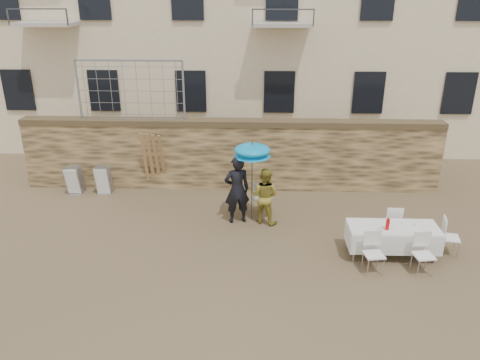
{
  "coord_description": "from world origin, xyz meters",
  "views": [
    {
      "loc": [
        0.82,
        -8.91,
        5.96
      ],
      "look_at": [
        0.4,
        2.2,
        1.4
      ],
      "focal_mm": 35.0,
      "sensor_mm": 36.0,
      "label": 1
    }
  ],
  "objects_px": {
    "table_chair_front_left": "(374,254)",
    "couple_chair_right": "(263,198)",
    "table_chair_side": "(450,237)",
    "table_chair_back": "(392,222)",
    "man_suit": "(237,190)",
    "umbrella": "(252,152)",
    "table_chair_front_right": "(424,255)",
    "chair_stack_right": "(105,178)",
    "woman_dress": "(265,196)",
    "soda_bottle": "(388,224)",
    "couple_chair_left": "(238,197)",
    "chair_stack_left": "(77,177)",
    "banquet_table": "(394,228)"
  },
  "relations": [
    {
      "from": "couple_chair_right",
      "to": "chair_stack_left",
      "type": "height_order",
      "value": "couple_chair_right"
    },
    {
      "from": "table_chair_front_right",
      "to": "couple_chair_left",
      "type": "bearing_deg",
      "value": 136.68
    },
    {
      "from": "umbrella",
      "to": "table_chair_front_left",
      "type": "distance_m",
      "value": 4.01
    },
    {
      "from": "banquet_table",
      "to": "umbrella",
      "type": "bearing_deg",
      "value": 152.8
    },
    {
      "from": "man_suit",
      "to": "woman_dress",
      "type": "xyz_separation_m",
      "value": [
        0.75,
        0.0,
        -0.17
      ]
    },
    {
      "from": "table_chair_front_right",
      "to": "banquet_table",
      "type": "bearing_deg",
      "value": 114.85
    },
    {
      "from": "woman_dress",
      "to": "chair_stack_right",
      "type": "height_order",
      "value": "woman_dress"
    },
    {
      "from": "couple_chair_left",
      "to": "couple_chair_right",
      "type": "bearing_deg",
      "value": 157.21
    },
    {
      "from": "woman_dress",
      "to": "chair_stack_right",
      "type": "distance_m",
      "value": 5.35
    },
    {
      "from": "woman_dress",
      "to": "soda_bottle",
      "type": "bearing_deg",
      "value": 172.28
    },
    {
      "from": "woman_dress",
      "to": "chair_stack_right",
      "type": "bearing_deg",
      "value": 3.47
    },
    {
      "from": "man_suit",
      "to": "couple_chair_left",
      "type": "height_order",
      "value": "man_suit"
    },
    {
      "from": "banquet_table",
      "to": "table_chair_front_left",
      "type": "distance_m",
      "value": 0.99
    },
    {
      "from": "umbrella",
      "to": "couple_chair_left",
      "type": "distance_m",
      "value": 1.62
    },
    {
      "from": "table_chair_back",
      "to": "table_chair_front_right",
      "type": "bearing_deg",
      "value": 103.94
    },
    {
      "from": "table_chair_front_right",
      "to": "woman_dress",
      "type": "bearing_deg",
      "value": 137.07
    },
    {
      "from": "couple_chair_left",
      "to": "table_chair_back",
      "type": "height_order",
      "value": "same"
    },
    {
      "from": "table_chair_front_right",
      "to": "chair_stack_left",
      "type": "xyz_separation_m",
      "value": [
        -9.4,
        4.3,
        -0.02
      ]
    },
    {
      "from": "table_chair_front_right",
      "to": "man_suit",
      "type": "bearing_deg",
      "value": 142.0
    },
    {
      "from": "umbrella",
      "to": "table_chair_side",
      "type": "bearing_deg",
      "value": -18.88
    },
    {
      "from": "woman_dress",
      "to": "banquet_table",
      "type": "xyz_separation_m",
      "value": [
        3.02,
        -1.63,
        -0.05
      ]
    },
    {
      "from": "couple_chair_left",
      "to": "chair_stack_left",
      "type": "relative_size",
      "value": 1.04
    },
    {
      "from": "chair_stack_left",
      "to": "banquet_table",
      "type": "bearing_deg",
      "value": -21.76
    },
    {
      "from": "table_chair_front_left",
      "to": "couple_chair_right",
      "type": "bearing_deg",
      "value": 121.46
    },
    {
      "from": "umbrella",
      "to": "table_chair_front_right",
      "type": "distance_m",
      "value": 4.83
    },
    {
      "from": "table_chair_front_left",
      "to": "table_chair_side",
      "type": "height_order",
      "value": "same"
    },
    {
      "from": "table_chair_front_right",
      "to": "chair_stack_right",
      "type": "relative_size",
      "value": 1.04
    },
    {
      "from": "table_chair_side",
      "to": "woman_dress",
      "type": "bearing_deg",
      "value": 81.33
    },
    {
      "from": "table_chair_side",
      "to": "chair_stack_right",
      "type": "xyz_separation_m",
      "value": [
        -9.4,
        3.45,
        -0.02
      ]
    },
    {
      "from": "man_suit",
      "to": "umbrella",
      "type": "distance_m",
      "value": 1.11
    },
    {
      "from": "table_chair_front_left",
      "to": "woman_dress",
      "type": "bearing_deg",
      "value": 126.8
    },
    {
      "from": "man_suit",
      "to": "table_chair_front_right",
      "type": "bearing_deg",
      "value": 135.5
    },
    {
      "from": "table_chair_front_right",
      "to": "chair_stack_right",
      "type": "distance_m",
      "value": 9.53
    },
    {
      "from": "soda_bottle",
      "to": "table_chair_front_left",
      "type": "height_order",
      "value": "soda_bottle"
    },
    {
      "from": "couple_chair_right",
      "to": "banquet_table",
      "type": "bearing_deg",
      "value": 175.09
    },
    {
      "from": "chair_stack_right",
      "to": "soda_bottle",
      "type": "bearing_deg",
      "value": -25.4
    },
    {
      "from": "umbrella",
      "to": "couple_chair_right",
      "type": "distance_m",
      "value": 1.59
    },
    {
      "from": "woman_dress",
      "to": "couple_chair_left",
      "type": "bearing_deg",
      "value": -11.69
    },
    {
      "from": "woman_dress",
      "to": "umbrella",
      "type": "height_order",
      "value": "umbrella"
    },
    {
      "from": "couple_chair_left",
      "to": "soda_bottle",
      "type": "relative_size",
      "value": 3.69
    },
    {
      "from": "table_chair_front_left",
      "to": "table_chair_back",
      "type": "relative_size",
      "value": 1.0
    },
    {
      "from": "banquet_table",
      "to": "chair_stack_left",
      "type": "height_order",
      "value": "chair_stack_left"
    },
    {
      "from": "table_chair_front_left",
      "to": "chair_stack_left",
      "type": "relative_size",
      "value": 1.04
    },
    {
      "from": "banquet_table",
      "to": "table_chair_side",
      "type": "bearing_deg",
      "value": 4.09
    },
    {
      "from": "chair_stack_left",
      "to": "chair_stack_right",
      "type": "bearing_deg",
      "value": 0.0
    },
    {
      "from": "man_suit",
      "to": "umbrella",
      "type": "height_order",
      "value": "umbrella"
    },
    {
      "from": "table_chair_front_right",
      "to": "table_chair_side",
      "type": "height_order",
      "value": "same"
    },
    {
      "from": "chair_stack_right",
      "to": "chair_stack_left",
      "type": "bearing_deg",
      "value": 180.0
    },
    {
      "from": "table_chair_front_left",
      "to": "man_suit",
      "type": "bearing_deg",
      "value": 134.43
    },
    {
      "from": "table_chair_side",
      "to": "table_chair_back",
      "type": "bearing_deg",
      "value": 70.19
    }
  ]
}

